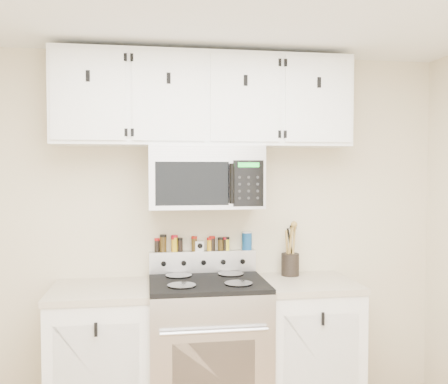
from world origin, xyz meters
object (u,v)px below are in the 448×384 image
(utensil_crock, at_px, (290,263))
(salt_canister, at_px, (247,241))
(microwave, at_px, (205,177))
(range, at_px, (208,349))

(utensil_crock, bearing_deg, salt_canister, 163.94)
(salt_canister, bearing_deg, microwave, -154.18)
(range, xyz_separation_m, microwave, (0.00, 0.13, 1.14))
(range, relative_size, salt_canister, 8.32)
(range, relative_size, utensil_crock, 2.95)
(microwave, relative_size, utensil_crock, 2.04)
(microwave, distance_m, salt_canister, 0.58)
(range, height_order, microwave, microwave)
(utensil_crock, relative_size, salt_canister, 2.82)
(range, xyz_separation_m, salt_canister, (0.32, 0.28, 0.68))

